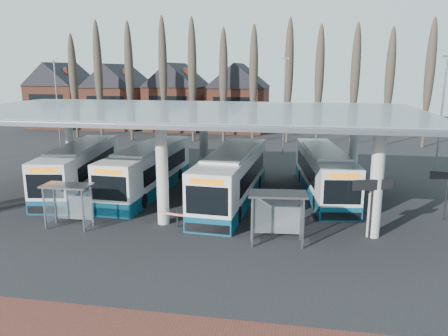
% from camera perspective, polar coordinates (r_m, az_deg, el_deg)
% --- Properties ---
extents(ground, '(140.00, 140.00, 0.00)m').
position_cam_1_polar(ground, '(24.41, -9.68, -9.10)').
color(ground, black).
rests_on(ground, ground).
extents(station_canopy, '(32.00, 16.00, 6.34)m').
position_cam_1_polar(station_canopy, '(30.49, -5.01, 6.45)').
color(station_canopy, '#BABAB5').
rests_on(station_canopy, ground).
extents(poplar_row, '(45.10, 1.10, 14.50)m').
position_cam_1_polar(poplar_row, '(54.83, 1.88, 12.54)').
color(poplar_row, '#473D33').
rests_on(poplar_row, ground).
extents(townhouse_row, '(36.80, 10.30, 12.25)m').
position_cam_1_polar(townhouse_row, '(69.48, -9.94, 10.08)').
color(townhouse_row, brown).
rests_on(townhouse_row, ground).
extents(lamp_post_a, '(0.80, 0.16, 10.17)m').
position_cam_1_polar(lamp_post_a, '(50.56, -20.93, 7.79)').
color(lamp_post_a, slate).
rests_on(lamp_post_a, ground).
extents(lamp_post_b, '(0.80, 0.16, 10.17)m').
position_cam_1_polar(lamp_post_b, '(47.43, 7.87, 8.22)').
color(lamp_post_b, slate).
rests_on(lamp_post_b, ground).
extents(lamp_post_c, '(0.80, 0.16, 10.17)m').
position_cam_1_polar(lamp_post_c, '(43.14, 26.55, 6.56)').
color(lamp_post_c, slate).
rests_on(lamp_post_c, ground).
extents(bus_0, '(4.50, 12.59, 3.43)m').
position_cam_1_polar(bus_0, '(35.05, -18.33, -0.07)').
color(bus_0, silver).
rests_on(bus_0, ground).
extents(bus_1, '(3.15, 12.52, 3.45)m').
position_cam_1_polar(bus_1, '(33.18, -9.87, -0.28)').
color(bus_1, silver).
rests_on(bus_1, ground).
extents(bus_2, '(3.50, 13.07, 3.59)m').
position_cam_1_polar(bus_2, '(30.14, 1.08, -1.28)').
color(bus_2, silver).
rests_on(bus_2, ground).
extents(bus_3, '(4.20, 12.31, 3.35)m').
position_cam_1_polar(bus_3, '(32.81, 12.89, -0.64)').
color(bus_3, silver).
rests_on(bus_3, ground).
extents(shelter_1, '(2.77, 1.39, 2.57)m').
position_cam_1_polar(shelter_1, '(26.81, -19.61, -3.45)').
color(shelter_1, gray).
rests_on(shelter_1, ground).
extents(shelter_2, '(3.13, 1.78, 2.78)m').
position_cam_1_polar(shelter_2, '(23.08, 6.98, -4.97)').
color(shelter_2, gray).
rests_on(shelter_2, ground).
extents(info_sign_0, '(2.16, 0.82, 3.32)m').
position_cam_1_polar(info_sign_0, '(24.50, 18.81, -2.66)').
color(info_sign_0, black).
rests_on(info_sign_0, ground).
extents(info_sign_1, '(2.04, 0.37, 3.05)m').
position_cam_1_polar(info_sign_1, '(29.37, 27.22, -1.38)').
color(info_sign_1, black).
rests_on(info_sign_1, ground).
extents(barrier, '(2.15, 0.80, 1.09)m').
position_cam_1_polar(barrier, '(25.30, -6.37, -6.16)').
color(barrier, black).
rests_on(barrier, ground).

